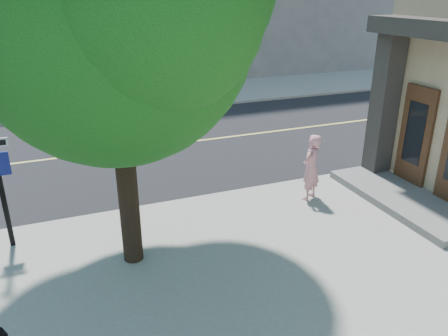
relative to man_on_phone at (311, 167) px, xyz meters
name	(u,v)px	position (x,y,z in m)	size (l,w,h in m)	color
ground	(3,234)	(-7.13, 1.13, -0.96)	(140.00, 140.00, 0.00)	black
road_ew	(13,164)	(-7.13, 5.63, -0.95)	(140.00, 9.00, 0.01)	black
sidewalk_ne	(221,61)	(6.37, 22.63, -0.90)	(29.00, 25.00, 0.12)	gray
man_on_phone	(311,167)	(0.00, 0.00, 0.00)	(0.61, 0.40, 1.68)	pink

